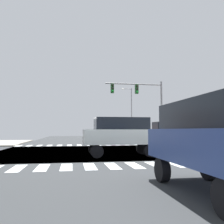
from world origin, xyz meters
name	(u,v)px	position (x,y,z in m)	size (l,w,h in m)	color
ground	(92,152)	(0.00, 0.00, -0.03)	(90.00, 90.00, 0.05)	#313336
sidewalk_corner_ne	(182,141)	(13.00, 12.00, 0.07)	(12.00, 12.00, 0.14)	#A09B91
crosswalk_near	(101,166)	(-0.25, -7.30, 0.00)	(13.50, 2.00, 0.01)	white
crosswalk_far	(84,145)	(-0.25, 7.30, 0.00)	(13.50, 2.00, 0.01)	white
traffic_signal_mast	(141,97)	(5.87, 7.01, 5.16)	(6.42, 0.55, 7.00)	gray
street_lamp	(130,109)	(7.75, 19.25, 4.98)	(1.78, 0.32, 8.37)	gray
suv_queued_1	(171,132)	(7.78, 3.50, 1.39)	(4.60, 1.96, 2.34)	black
suv_leading_2	(121,133)	(1.44, -3.50, 1.39)	(4.60, 1.96, 2.34)	black
suv_trailing_3	(215,138)	(2.00, -12.28, 1.39)	(1.96, 4.60, 2.34)	black
sedan_outer_2	(215,137)	(7.76, -3.50, 1.12)	(4.30, 1.80, 1.88)	black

